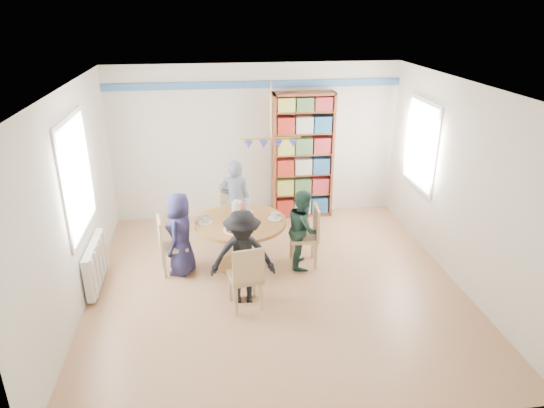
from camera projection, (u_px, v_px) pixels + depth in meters
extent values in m
plane|color=#A57B57|center=(276.00, 285.00, 6.70)|extent=(5.00, 5.00, 0.00)
plane|color=white|center=(277.00, 87.00, 5.66)|extent=(5.00, 5.00, 0.00)
plane|color=silver|center=(256.00, 142.00, 8.46)|extent=(5.00, 0.00, 5.00)
plane|color=silver|center=(320.00, 307.00, 3.89)|extent=(5.00, 0.00, 5.00)
plane|color=silver|center=(72.00, 204.00, 5.87)|extent=(0.00, 5.00, 5.00)
plane|color=silver|center=(461.00, 185.00, 6.48)|extent=(0.00, 5.00, 5.00)
cube|color=#355E94|center=(255.00, 84.00, 8.06)|extent=(5.00, 0.02, 0.12)
cube|color=white|center=(76.00, 177.00, 6.05)|extent=(0.03, 1.32, 1.52)
cube|color=white|center=(78.00, 177.00, 6.05)|extent=(0.01, 1.20, 1.40)
cube|color=white|center=(421.00, 145.00, 7.59)|extent=(0.03, 1.12, 1.42)
cube|color=white|center=(420.00, 145.00, 7.59)|extent=(0.01, 1.00, 1.30)
cylinder|color=gold|center=(271.00, 110.00, 6.26)|extent=(0.01, 0.01, 0.75)
cylinder|color=gold|center=(271.00, 138.00, 6.40)|extent=(0.80, 0.02, 0.02)
cone|color=#4655C5|center=(249.00, 145.00, 6.40)|extent=(0.11, 0.11, 0.10)
cone|color=#4655C5|center=(264.00, 145.00, 6.42)|extent=(0.11, 0.11, 0.10)
cone|color=#4655C5|center=(278.00, 144.00, 6.45)|extent=(0.11, 0.11, 0.10)
cone|color=#4655C5|center=(293.00, 143.00, 6.47)|extent=(0.11, 0.11, 0.10)
cube|color=silver|center=(96.00, 264.00, 6.54)|extent=(0.10, 1.00, 0.60)
cube|color=silver|center=(94.00, 279.00, 6.18)|extent=(0.02, 0.06, 0.56)
cube|color=silver|center=(97.00, 271.00, 6.36)|extent=(0.02, 0.06, 0.56)
cube|color=silver|center=(100.00, 263.00, 6.55)|extent=(0.02, 0.06, 0.56)
cube|color=silver|center=(103.00, 256.00, 6.73)|extent=(0.02, 0.06, 0.56)
cube|color=silver|center=(106.00, 250.00, 6.91)|extent=(0.02, 0.06, 0.56)
cylinder|color=#956230|center=(240.00, 222.00, 6.88)|extent=(1.30, 1.30, 0.05)
cylinder|color=#956230|center=(241.00, 246.00, 7.02)|extent=(0.16, 0.16, 0.70)
cylinder|color=#956230|center=(242.00, 266.00, 7.15)|extent=(0.70, 0.70, 0.04)
cube|color=tan|center=(174.00, 246.00, 6.89)|extent=(0.43, 0.43, 0.04)
cube|color=tan|center=(160.00, 234.00, 6.76)|extent=(0.10, 0.38, 0.45)
cube|color=tan|center=(187.00, 263.00, 6.88)|extent=(0.04, 0.04, 0.39)
cube|color=tan|center=(184.00, 253.00, 7.15)|extent=(0.04, 0.04, 0.39)
cube|color=tan|center=(165.00, 266.00, 6.80)|extent=(0.04, 0.04, 0.39)
cube|color=tan|center=(163.00, 256.00, 7.06)|extent=(0.04, 0.04, 0.39)
cube|color=tan|center=(303.00, 237.00, 7.10)|extent=(0.43, 0.43, 0.05)
cube|color=tan|center=(316.00, 222.00, 7.02)|extent=(0.06, 0.40, 0.48)
cube|color=tan|center=(291.00, 246.00, 7.32)|extent=(0.04, 0.04, 0.41)
cube|color=tan|center=(293.00, 257.00, 7.02)|extent=(0.04, 0.04, 0.41)
cube|color=tan|center=(312.00, 245.00, 7.34)|extent=(0.04, 0.04, 0.41)
cube|color=tan|center=(316.00, 256.00, 7.04)|extent=(0.04, 0.04, 0.41)
cube|color=tan|center=(235.00, 215.00, 7.84)|extent=(0.43, 0.43, 0.05)
cube|color=tan|center=(233.00, 197.00, 7.91)|extent=(0.41, 0.06, 0.48)
cube|color=tan|center=(226.00, 233.00, 7.75)|extent=(0.04, 0.04, 0.41)
cube|color=tan|center=(246.00, 231.00, 7.81)|extent=(0.04, 0.04, 0.41)
cube|color=tan|center=(224.00, 224.00, 8.04)|extent=(0.04, 0.04, 0.41)
cube|color=tan|center=(243.00, 223.00, 8.10)|extent=(0.04, 0.04, 0.41)
cube|color=tan|center=(245.00, 277.00, 6.09)|extent=(0.46, 0.46, 0.05)
cube|color=tan|center=(248.00, 267.00, 5.84)|extent=(0.40, 0.10, 0.47)
cube|color=tan|center=(254.00, 283.00, 6.36)|extent=(0.04, 0.04, 0.41)
cube|color=tan|center=(231.00, 287.00, 6.27)|extent=(0.04, 0.04, 0.41)
cube|color=tan|center=(261.00, 297.00, 6.07)|extent=(0.04, 0.04, 0.41)
cube|color=tan|center=(236.00, 301.00, 5.99)|extent=(0.04, 0.04, 0.41)
imported|color=#1C1B3D|center=(180.00, 234.00, 6.80)|extent=(0.54, 0.68, 1.21)
imported|color=#1A352B|center=(303.00, 229.00, 7.01)|extent=(0.51, 0.62, 1.17)
imported|color=gray|center=(235.00, 201.00, 7.71)|extent=(0.52, 0.36, 1.36)
imported|color=black|center=(243.00, 257.00, 6.11)|extent=(0.85, 0.52, 1.27)
cube|color=brown|center=(274.00, 157.00, 8.45)|extent=(0.04, 0.32, 2.23)
cube|color=brown|center=(331.00, 155.00, 8.57)|extent=(0.04, 0.32, 2.23)
cube|color=brown|center=(304.00, 93.00, 8.09)|extent=(1.06, 0.32, 0.04)
cube|color=brown|center=(301.00, 213.00, 8.92)|extent=(1.06, 0.32, 0.06)
cube|color=brown|center=(301.00, 154.00, 8.64)|extent=(1.06, 0.02, 2.23)
cube|color=brown|center=(302.00, 193.00, 8.77)|extent=(1.00, 0.30, 0.03)
cube|color=brown|center=(302.00, 173.00, 8.63)|extent=(1.00, 0.30, 0.03)
cube|color=brown|center=(303.00, 153.00, 8.49)|extent=(1.00, 0.30, 0.03)
cube|color=brown|center=(303.00, 133.00, 8.34)|extent=(1.00, 0.30, 0.03)
cube|color=brown|center=(304.00, 111.00, 8.20)|extent=(1.00, 0.30, 0.03)
cube|color=maroon|center=(284.00, 205.00, 8.80)|extent=(0.29, 0.23, 0.28)
cube|color=silver|center=(302.00, 205.00, 8.84)|extent=(0.29, 0.23, 0.28)
cube|color=#245584|center=(319.00, 204.00, 8.88)|extent=(0.29, 0.23, 0.28)
cube|color=#C8CC51|center=(285.00, 186.00, 8.66)|extent=(0.29, 0.23, 0.28)
cube|color=#46693A|center=(302.00, 185.00, 8.70)|extent=(0.29, 0.23, 0.28)
cube|color=maroon|center=(320.00, 185.00, 8.73)|extent=(0.29, 0.23, 0.28)
cube|color=maroon|center=(285.00, 166.00, 8.51)|extent=(0.29, 0.23, 0.28)
cube|color=silver|center=(303.00, 166.00, 8.55)|extent=(0.29, 0.23, 0.28)
cube|color=#245584|center=(320.00, 165.00, 8.59)|extent=(0.29, 0.23, 0.28)
cube|color=#C8CC51|center=(285.00, 146.00, 8.37)|extent=(0.29, 0.23, 0.28)
cube|color=#46693A|center=(303.00, 145.00, 8.41)|extent=(0.29, 0.23, 0.28)
cube|color=maroon|center=(321.00, 145.00, 8.45)|extent=(0.29, 0.23, 0.28)
cube|color=maroon|center=(285.00, 125.00, 8.23)|extent=(0.29, 0.23, 0.28)
cube|color=silver|center=(304.00, 124.00, 8.27)|extent=(0.29, 0.23, 0.28)
cube|color=#245584|center=(322.00, 124.00, 8.31)|extent=(0.29, 0.23, 0.28)
cube|color=#C8CC51|center=(286.00, 104.00, 8.09)|extent=(0.29, 0.23, 0.23)
cube|color=#46693A|center=(304.00, 104.00, 8.13)|extent=(0.29, 0.23, 0.23)
cube|color=maroon|center=(323.00, 103.00, 8.17)|extent=(0.29, 0.23, 0.23)
cylinder|color=white|center=(236.00, 211.00, 6.89)|extent=(0.12, 0.12, 0.25)
sphere|color=white|center=(236.00, 203.00, 6.84)|extent=(0.09, 0.09, 0.09)
cylinder|color=silver|center=(248.00, 208.00, 6.94)|extent=(0.07, 0.07, 0.29)
cylinder|color=#4655C5|center=(248.00, 198.00, 6.88)|extent=(0.03, 0.03, 0.03)
cylinder|color=white|center=(242.00, 212.00, 7.13)|extent=(0.31, 0.31, 0.01)
cylinder|color=maroon|center=(242.00, 209.00, 7.11)|extent=(0.25, 0.25, 0.09)
cylinder|color=white|center=(235.00, 230.00, 6.57)|extent=(0.31, 0.31, 0.01)
cylinder|color=maroon|center=(234.00, 227.00, 6.55)|extent=(0.25, 0.25, 0.09)
cylinder|color=white|center=(205.00, 222.00, 6.80)|extent=(0.21, 0.21, 0.01)
imported|color=white|center=(205.00, 219.00, 6.79)|extent=(0.13, 0.13, 0.10)
cylinder|color=white|center=(275.00, 219.00, 6.93)|extent=(0.21, 0.21, 0.01)
imported|color=white|center=(275.00, 216.00, 6.91)|extent=(0.10, 0.10, 0.10)
cylinder|color=white|center=(238.00, 207.00, 7.32)|extent=(0.21, 0.21, 0.01)
imported|color=white|center=(238.00, 204.00, 7.30)|extent=(0.13, 0.13, 0.10)
cylinder|color=white|center=(243.00, 236.00, 6.41)|extent=(0.21, 0.21, 0.01)
imported|color=white|center=(243.00, 233.00, 6.40)|extent=(0.10, 0.10, 0.10)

